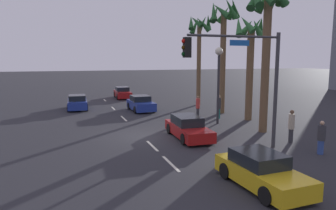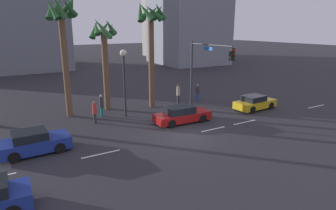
# 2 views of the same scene
# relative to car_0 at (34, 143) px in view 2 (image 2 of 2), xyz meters

# --- Properties ---
(ground_plane) EXTENTS (220.00, 220.00, 0.00)m
(ground_plane) POSITION_rel_car_0_xyz_m (9.45, -2.24, -0.65)
(ground_plane) COLOR #28282D
(lane_stripe_2) EXTENTS (2.36, 0.14, 0.01)m
(lane_stripe_2) POSITION_rel_car_0_xyz_m (3.36, -2.24, -0.64)
(lane_stripe_2) COLOR silver
(lane_stripe_2) RESTS_ON ground_plane
(lane_stripe_3) EXTENTS (2.21, 0.14, 0.01)m
(lane_stripe_3) POSITION_rel_car_0_xyz_m (11.93, -2.24, -0.64)
(lane_stripe_3) COLOR silver
(lane_stripe_3) RESTS_ON ground_plane
(lane_stripe_4) EXTENTS (2.32, 0.14, 0.01)m
(lane_stripe_4) POSITION_rel_car_0_xyz_m (15.11, -2.24, -0.64)
(lane_stripe_4) COLOR silver
(lane_stripe_4) RESTS_ON ground_plane
(lane_stripe_5) EXTENTS (2.45, 0.14, 0.01)m
(lane_stripe_5) POSITION_rel_car_0_xyz_m (24.47, -2.24, -0.64)
(lane_stripe_5) COLOR silver
(lane_stripe_5) RESTS_ON ground_plane
(car_0) EXTENTS (4.03, 2.02, 1.39)m
(car_0) POSITION_rel_car_0_xyz_m (0.00, 0.00, 0.00)
(car_0) COLOR navy
(car_0) RESTS_ON ground_plane
(car_1) EXTENTS (4.61, 1.91, 1.33)m
(car_1) POSITION_rel_car_0_xyz_m (10.81, 0.34, -0.03)
(car_1) COLOR maroon
(car_1) RESTS_ON ground_plane
(car_2) EXTENTS (4.16, 1.99, 1.31)m
(car_2) POSITION_rel_car_0_xyz_m (18.68, 0.13, -0.04)
(car_2) COLOR gold
(car_2) RESTS_ON ground_plane
(traffic_signal) EXTENTS (0.38, 5.54, 6.15)m
(traffic_signal) POSITION_rel_car_0_xyz_m (14.28, 2.11, 3.56)
(traffic_signal) COLOR #38383D
(traffic_signal) RESTS_ON ground_plane
(streetlamp) EXTENTS (0.56, 0.56, 5.60)m
(streetlamp) POSITION_rel_car_0_xyz_m (7.56, 4.03, 3.33)
(streetlamp) COLOR #2D2D33
(streetlamp) RESTS_ON ground_plane
(pedestrian_0) EXTENTS (0.55, 0.55, 1.72)m
(pedestrian_0) POSITION_rel_car_0_xyz_m (16.08, 5.45, 0.25)
(pedestrian_0) COLOR #2D478C
(pedestrian_0) RESTS_ON ground_plane
(pedestrian_1) EXTENTS (0.45, 0.45, 1.91)m
(pedestrian_1) POSITION_rel_car_0_xyz_m (13.77, 5.52, 0.37)
(pedestrian_1) COLOR #333338
(pedestrian_1) RESTS_ON ground_plane
(pedestrian_2) EXTENTS (0.36, 0.36, 1.91)m
(pedestrian_2) POSITION_rel_car_0_xyz_m (5.82, 5.01, 0.37)
(pedestrian_2) COLOR #1E7266
(pedestrian_2) RESTS_ON ground_plane
(pedestrian_3) EXTENTS (0.46, 0.46, 1.78)m
(pedestrian_3) POSITION_rel_car_0_xyz_m (4.81, 3.63, 0.30)
(pedestrian_3) COLOR #333338
(pedestrian_3) RESTS_ON ground_plane
(palm_tree_0) EXTENTS (2.78, 2.78, 9.80)m
(palm_tree_0) POSITION_rel_car_0_xyz_m (3.55, 6.50, 6.47)
(palm_tree_0) COLOR brown
(palm_tree_0) RESTS_ON ground_plane
(palm_tree_1) EXTENTS (2.43, 2.78, 8.15)m
(palm_tree_1) POSITION_rel_car_0_xyz_m (6.98, 6.96, 5.01)
(palm_tree_1) COLOR brown
(palm_tree_1) RESTS_ON ground_plane
(palm_tree_3) EXTENTS (2.80, 2.56, 9.55)m
(palm_tree_3) POSITION_rel_car_0_xyz_m (10.87, 5.55, 6.22)
(palm_tree_3) COLOR brown
(palm_tree_3) RESTS_ON ground_plane
(building_1) EXTENTS (12.82, 14.71, 13.45)m
(building_1) POSITION_rel_car_0_xyz_m (33.16, 32.57, 6.08)
(building_1) COLOR gray
(building_1) RESTS_ON ground_plane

